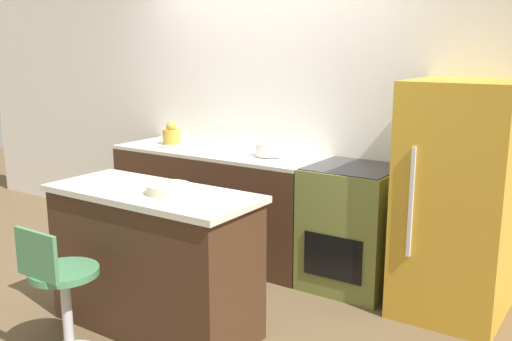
# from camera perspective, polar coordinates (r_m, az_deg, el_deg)

# --- Properties ---
(ground_plane) EXTENTS (14.00, 14.00, 0.00)m
(ground_plane) POSITION_cam_1_polar(r_m,az_deg,el_deg) (4.80, -3.54, -10.00)
(ground_plane) COLOR brown
(wall_back) EXTENTS (8.00, 0.06, 2.60)m
(wall_back) POSITION_cam_1_polar(r_m,az_deg,el_deg) (5.03, 1.08, 6.39)
(wall_back) COLOR white
(wall_back) RESTS_ON ground_plane
(back_counter) EXTENTS (1.91, 0.64, 0.94)m
(back_counter) POSITION_cam_1_polar(r_m,az_deg,el_deg) (5.07, -3.85, -3.18)
(back_counter) COLOR #422819
(back_counter) RESTS_ON ground_plane
(kitchen_island) EXTENTS (1.41, 0.60, 0.93)m
(kitchen_island) POSITION_cam_1_polar(r_m,az_deg,el_deg) (3.78, -10.13, -8.81)
(kitchen_island) COLOR #422819
(kitchen_island) RESTS_ON ground_plane
(oven_range) EXTENTS (0.65, 0.65, 0.94)m
(oven_range) POSITION_cam_1_polar(r_m,az_deg,el_deg) (4.43, 9.59, -5.61)
(oven_range) COLOR olive
(oven_range) RESTS_ON ground_plane
(refrigerator) EXTENTS (0.70, 0.73, 1.61)m
(refrigerator) POSITION_cam_1_polar(r_m,az_deg,el_deg) (4.07, 19.45, -2.86)
(refrigerator) COLOR gold
(refrigerator) RESTS_ON ground_plane
(stool_chair) EXTENTS (0.40, 0.40, 0.84)m
(stool_chair) POSITION_cam_1_polar(r_m,az_deg,el_deg) (3.54, -18.85, -11.77)
(stool_chair) COLOR #B7B7BC
(stool_chair) RESTS_ON ground_plane
(kettle) EXTENTS (0.16, 0.16, 0.21)m
(kettle) POSITION_cam_1_polar(r_m,az_deg,el_deg) (5.31, -8.46, 3.57)
(kettle) COLOR #B29333
(kettle) RESTS_ON back_counter
(mixing_bowl) EXTENTS (0.24, 0.24, 0.10)m
(mixing_bowl) POSITION_cam_1_polar(r_m,az_deg,el_deg) (4.67, 1.39, 2.14)
(mixing_bowl) COLOR white
(mixing_bowl) RESTS_ON back_counter
(fruit_bowl) EXTENTS (0.27, 0.27, 0.06)m
(fruit_bowl) POSITION_cam_1_polar(r_m,az_deg,el_deg) (3.53, -8.75, -1.82)
(fruit_bowl) COLOR beige
(fruit_bowl) RESTS_ON kitchen_island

